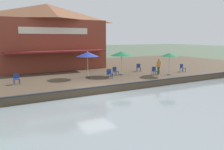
{
  "coord_description": "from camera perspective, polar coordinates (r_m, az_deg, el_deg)",
  "views": [
    {
      "loc": [
        14.71,
        -6.52,
        4.33
      ],
      "look_at": [
        -1.0,
        1.97,
        1.3
      ],
      "focal_mm": 35.0,
      "sensor_mm": 36.0,
      "label": 1
    }
  ],
  "objects": [
    {
      "name": "waterfront_restaurant",
      "position": [
        28.61,
        -16.32,
        9.76
      ],
      "size": [
        9.12,
        13.12,
        7.84
      ],
      "color": "brown",
      "rests_on": "quay_deck"
    },
    {
      "name": "cafe_chair_mid_patio",
      "position": [
        19.43,
        -23.7,
        -0.83
      ],
      "size": [
        0.47,
        0.47,
        0.85
      ],
      "color": "navy",
      "rests_on": "quay_deck"
    },
    {
      "name": "person_at_quay_edge",
      "position": [
        23.22,
        12.1,
        2.65
      ],
      "size": [
        0.45,
        0.45,
        1.6
      ],
      "color": "#337547",
      "rests_on": "quay_deck"
    },
    {
      "name": "cafe_chair_back_row_seat",
      "position": [
        20.42,
        -0.7,
        0.46
      ],
      "size": [
        0.51,
        0.51,
        0.85
      ],
      "color": "navy",
      "rests_on": "quay_deck"
    },
    {
      "name": "patio_umbrella_mid_patio_left",
      "position": [
        20.9,
        -6.41,
        5.41
      ],
      "size": [
        2.13,
        2.13,
        2.48
      ],
      "color": "#B7B7B7",
      "rests_on": "quay_deck"
    },
    {
      "name": "cafe_chair_far_corner_seat",
      "position": [
        22.57,
        11.02,
        1.16
      ],
      "size": [
        0.52,
        0.52,
        0.85
      ],
      "color": "navy",
      "rests_on": "quay_deck"
    },
    {
      "name": "quay_deck",
      "position": [
        26.83,
        -13.99,
        0.7
      ],
      "size": [
        22.0,
        56.0,
        0.6
      ],
      "primitive_type": "cube",
      "color": "#4C3D2D",
      "rests_on": "ground"
    },
    {
      "name": "cafe_chair_beside_entrance",
      "position": [
        24.9,
        6.96,
        2.05
      ],
      "size": [
        0.58,
        0.58,
        0.85
      ],
      "color": "navy",
      "rests_on": "quay_deck"
    },
    {
      "name": "cafe_chair_facing_river",
      "position": [
        21.99,
        0.84,
        1.12
      ],
      "size": [
        0.47,
        0.47,
        0.85
      ],
      "color": "navy",
      "rests_on": "quay_deck"
    },
    {
      "name": "patio_umbrella_back_row",
      "position": [
        22.15,
        2.49,
        5.6
      ],
      "size": [
        2.27,
        2.27,
        2.43
      ],
      "color": "#B7B7B7",
      "rests_on": "quay_deck"
    },
    {
      "name": "patio_umbrella_mid_patio_right",
      "position": [
        22.82,
        14.8,
        5.14
      ],
      "size": [
        1.8,
        1.8,
        2.29
      ],
      "color": "#B7B7B7",
      "rests_on": "quay_deck"
    },
    {
      "name": "quay_edge_fender",
      "position": [
        16.59,
        -4.51,
        -3.21
      ],
      "size": [
        0.2,
        50.4,
        0.1
      ],
      "primitive_type": "cube",
      "color": "#2D2D33",
      "rests_on": "quay_deck"
    },
    {
      "name": "ground_plane",
      "position": [
        16.66,
        -4.34,
        -5.46
      ],
      "size": [
        220.0,
        220.0,
        0.0
      ],
      "primitive_type": "plane",
      "color": "#4C5B47"
    },
    {
      "name": "cafe_chair_under_first_umbrella",
      "position": [
        25.72,
        17.9,
        1.9
      ],
      "size": [
        0.46,
        0.46,
        0.85
      ],
      "color": "navy",
      "rests_on": "quay_deck"
    }
  ]
}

